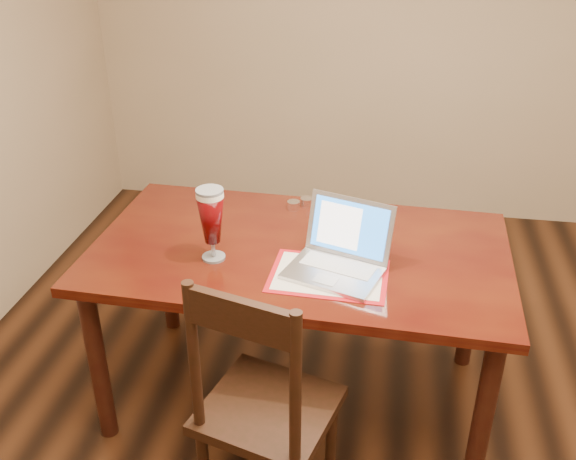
# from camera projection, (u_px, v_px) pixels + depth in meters

# --- Properties ---
(room_shell) EXTENTS (4.51, 5.01, 2.71)m
(room_shell) POSITION_uv_depth(u_px,v_px,m) (446.00, 51.00, 1.87)
(room_shell) COLOR tan
(room_shell) RESTS_ON ground
(dining_table) EXTENTS (1.79, 1.05, 1.14)m
(dining_table) POSITION_uv_depth(u_px,v_px,m) (298.00, 266.00, 2.77)
(dining_table) COLOR #461709
(dining_table) RESTS_ON ground
(dining_chair) EXTENTS (0.56, 0.55, 1.09)m
(dining_chair) POSITION_uv_depth(u_px,v_px,m) (264.00, 409.00, 2.33)
(dining_chair) COLOR black
(dining_chair) RESTS_ON ground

